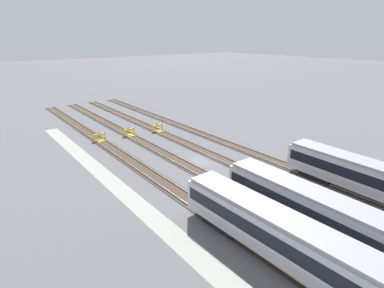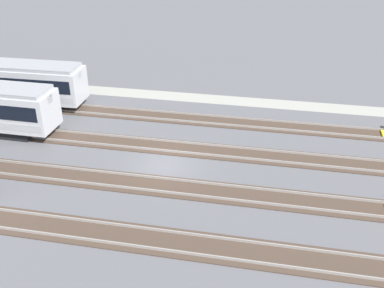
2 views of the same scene
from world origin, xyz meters
The scene contains 6 objects.
ground_plane centered at (0.00, 0.00, 0.00)m, with size 400.00×400.00×0.00m, color #5B5B60.
service_walkway centered at (0.00, -11.77, 0.00)m, with size 54.00×2.00×0.01m, color #9E9E93.
rail_track_nearest centered at (0.00, -7.36, 0.04)m, with size 90.00×2.23×0.21m.
rail_track_near_inner centered at (0.00, -2.45, 0.04)m, with size 90.00×2.24×0.21m.
rail_track_middle centered at (0.00, 2.45, 0.04)m, with size 90.00×2.24×0.21m.
rail_track_far_inner centered at (0.00, 7.36, 0.04)m, with size 90.00×2.23×0.21m.
Camera 2 is at (-6.73, 24.53, 15.33)m, focal length 42.00 mm.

